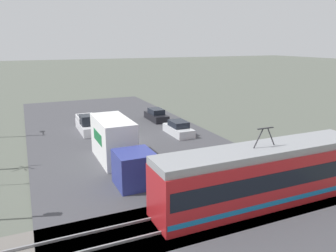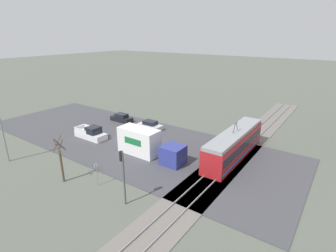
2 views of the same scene
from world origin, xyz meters
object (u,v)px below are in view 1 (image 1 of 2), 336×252
at_px(sedan_car_0, 156,115).
at_px(sedan_car_1, 178,129).
at_px(light_rail_tram, 262,175).
at_px(box_truck, 118,146).
at_px(pickup_truck, 89,125).

distance_m(sedan_car_0, sedan_car_1, 6.93).
bearing_deg(sedan_car_0, light_rail_tram, 84.34).
bearing_deg(sedan_car_1, box_truck, -143.60).
bearing_deg(box_truck, pickup_truck, -88.93).
distance_m(pickup_truck, sedan_car_0, 8.85).
xyz_separation_m(box_truck, pickup_truck, (0.20, -10.90, -0.87)).
bearing_deg(pickup_truck, light_rail_tram, 107.47).
distance_m(box_truck, sedan_car_1, 10.14).
relative_size(light_rail_tram, sedan_car_0, 3.21).
distance_m(pickup_truck, sedan_car_1, 9.67).
relative_size(box_truck, sedan_car_0, 2.25).
height_order(sedan_car_0, sedan_car_1, sedan_car_1).
bearing_deg(sedan_car_0, sedan_car_1, 87.61).
height_order(box_truck, sedan_car_0, box_truck).
bearing_deg(pickup_truck, sedan_car_1, 149.45).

